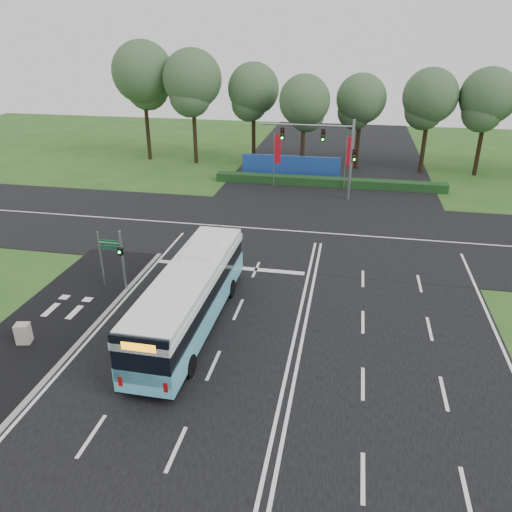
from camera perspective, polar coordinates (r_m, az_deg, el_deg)
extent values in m
plane|color=#28511B|center=(26.60, 4.96, -6.88)|extent=(120.00, 120.00, 0.00)
cube|color=black|center=(26.59, 4.96, -6.84)|extent=(20.00, 120.00, 0.04)
cube|color=black|center=(37.34, 7.05, 2.63)|extent=(120.00, 14.00, 0.05)
cube|color=black|center=(28.08, -22.27, -6.92)|extent=(5.00, 18.00, 0.06)
cube|color=gray|center=(26.89, -17.93, -7.58)|extent=(0.25, 18.00, 0.12)
cube|color=#59B3CF|center=(25.31, -7.42, -5.94)|extent=(2.63, 12.07, 1.10)
cube|color=black|center=(25.56, -7.36, -6.91)|extent=(2.60, 12.01, 0.30)
cube|color=black|center=(24.82, -7.54, -3.93)|extent=(2.52, 11.89, 0.95)
cube|color=white|center=(24.54, -7.62, -2.70)|extent=(2.63, 12.07, 0.35)
cube|color=white|center=(24.38, -7.66, -1.96)|extent=(2.57, 11.59, 0.35)
cube|color=white|center=(26.41, -5.97, 0.99)|extent=(1.64, 3.03, 0.25)
cube|color=black|center=(20.13, -13.04, -11.68)|extent=(2.44, 0.14, 2.21)
cube|color=orange|center=(19.70, -13.28, -10.09)|extent=(1.41, 0.07, 0.35)
cylinder|color=black|center=(28.74, -7.44, -3.27)|extent=(0.29, 1.05, 1.04)
cylinder|color=black|center=(28.11, -2.89, -3.74)|extent=(0.29, 1.05, 1.04)
cylinder|color=black|center=(23.06, -13.22, -11.43)|extent=(0.29, 1.05, 1.04)
cylinder|color=black|center=(22.28, -7.57, -12.35)|extent=(0.29, 1.05, 1.04)
cylinder|color=gray|center=(29.20, -14.96, -0.59)|extent=(0.15, 0.15, 3.67)
cube|color=black|center=(28.78, -15.26, 0.50)|extent=(0.34, 0.29, 0.42)
sphere|color=#19F233|center=(28.70, -15.34, 0.42)|extent=(0.15, 0.15, 0.15)
cylinder|color=gray|center=(30.15, -17.26, -0.35)|extent=(0.10, 0.10, 3.41)
cube|color=#0C4625|center=(29.42, -16.44, 1.50)|extent=(1.28, 0.09, 0.26)
cube|color=#0C4625|center=(29.53, -16.37, 0.97)|extent=(1.28, 0.09, 0.19)
cube|color=white|center=(29.39, -16.47, 1.47)|extent=(1.19, 0.03, 0.03)
cube|color=#AEA28C|center=(26.56, -25.05, -8.07)|extent=(0.74, 0.66, 1.07)
cylinder|color=gray|center=(48.14, 2.08, 10.92)|extent=(0.08, 0.08, 5.06)
cube|color=red|center=(47.72, 2.49, 12.11)|extent=(0.64, 0.29, 2.70)
cylinder|color=gray|center=(47.78, 10.19, 10.45)|extent=(0.08, 0.08, 5.05)
cube|color=red|center=(47.41, 10.71, 11.63)|extent=(0.65, 0.26, 2.70)
cylinder|color=gray|center=(44.35, 10.81, 10.62)|extent=(0.24, 0.24, 7.00)
cylinder|color=gray|center=(43.96, 5.73, 14.67)|extent=(8.00, 0.16, 0.16)
cube|color=black|center=(43.99, 7.68, 13.52)|extent=(0.32, 0.28, 1.05)
cube|color=black|center=(44.34, 3.04, 13.78)|extent=(0.32, 0.28, 1.05)
cube|color=black|center=(44.24, 11.19, 11.22)|extent=(0.32, 0.28, 1.05)
cube|color=#123315|center=(49.05, 8.27, 8.37)|extent=(22.00, 1.20, 0.80)
cube|color=navy|center=(51.60, 3.99, 10.17)|extent=(10.00, 0.30, 2.20)
cylinder|color=black|center=(59.76, -12.38, 15.03)|extent=(0.44, 0.44, 9.10)
sphere|color=#314F2E|center=(59.19, -12.84, 19.83)|extent=(6.71, 6.71, 6.71)
cylinder|color=black|center=(57.17, -7.05, 14.71)|extent=(0.44, 0.44, 8.56)
sphere|color=#314F2E|center=(56.57, -7.31, 19.44)|extent=(6.31, 6.31, 6.31)
cylinder|color=black|center=(57.41, -0.28, 14.42)|extent=(0.44, 0.44, 7.56)
sphere|color=#314F2E|center=(56.83, -0.28, 18.57)|extent=(5.57, 5.57, 5.57)
cylinder|color=black|center=(52.96, 5.39, 13.14)|extent=(0.44, 0.44, 6.97)
sphere|color=#314F2E|center=(52.34, 5.56, 17.27)|extent=(5.13, 5.13, 5.13)
cylinder|color=black|center=(55.50, 11.60, 13.27)|extent=(0.44, 0.44, 6.94)
sphere|color=#314F2E|center=(54.92, 11.95, 17.19)|extent=(5.12, 5.12, 5.12)
cylinder|color=black|center=(55.45, 18.72, 12.73)|extent=(0.44, 0.44, 7.40)
sphere|color=#314F2E|center=(54.86, 19.31, 16.90)|extent=(5.45, 5.45, 5.45)
cylinder|color=black|center=(56.44, 24.29, 12.12)|extent=(0.44, 0.44, 7.49)
sphere|color=#314F2E|center=(55.85, 25.04, 16.23)|extent=(5.52, 5.52, 5.52)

